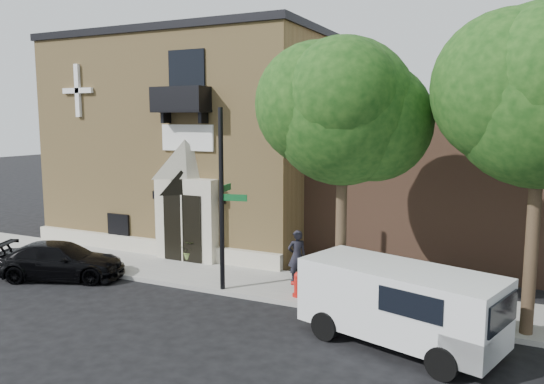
% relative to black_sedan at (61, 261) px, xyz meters
% --- Properties ---
extents(ground, '(120.00, 120.00, 0.00)m').
position_rel_black_sedan_xyz_m(ground, '(3.87, 0.85, -0.65)').
color(ground, black).
rests_on(ground, ground).
extents(sidewalk, '(42.00, 3.00, 0.15)m').
position_rel_black_sedan_xyz_m(sidewalk, '(4.87, 2.35, -0.57)').
color(sidewalk, gray).
rests_on(sidewalk, ground).
extents(church, '(12.20, 11.01, 9.30)m').
position_rel_black_sedan_xyz_m(church, '(0.89, 8.80, 3.99)').
color(church, tan).
rests_on(church, ground).
extents(street_tree_left, '(4.97, 4.38, 7.77)m').
position_rel_black_sedan_xyz_m(street_tree_left, '(9.90, 1.20, 5.22)').
color(street_tree_left, '#38281C').
rests_on(street_tree_left, sidewalk).
extents(street_tree_mid, '(5.21, 4.64, 8.25)m').
position_rel_black_sedan_xyz_m(street_tree_mid, '(14.90, 1.20, 5.55)').
color(street_tree_mid, '#38281C').
rests_on(street_tree_mid, sidewalk).
extents(black_sedan, '(4.80, 3.33, 1.29)m').
position_rel_black_sedan_xyz_m(black_sedan, '(0.00, 0.00, 0.00)').
color(black_sedan, black).
rests_on(black_sedan, ground).
extents(cargo_van, '(5.24, 3.27, 2.00)m').
position_rel_black_sedan_xyz_m(cargo_van, '(12.18, -0.60, 0.47)').
color(cargo_van, silver).
rests_on(cargo_van, ground).
extents(street_sign, '(1.01, 0.92, 5.82)m').
position_rel_black_sedan_xyz_m(street_sign, '(6.01, 1.07, 2.43)').
color(street_sign, black).
rests_on(street_sign, sidewalk).
extents(fire_hydrant, '(0.44, 0.35, 0.78)m').
position_rel_black_sedan_xyz_m(fire_hydrant, '(8.48, 1.42, -0.11)').
color(fire_hydrant, '#A6140F').
rests_on(fire_hydrant, sidewalk).
extents(dumpster, '(2.11, 1.56, 1.23)m').
position_rel_black_sedan_xyz_m(dumpster, '(12.42, 1.31, 0.13)').
color(dumpster, '#103B1F').
rests_on(dumpster, sidewalk).
extents(planter, '(0.78, 0.69, 0.81)m').
position_rel_black_sedan_xyz_m(planter, '(3.09, 3.48, -0.09)').
color(planter, '#5A7134').
rests_on(planter, sidewalk).
extents(pedestrian_near, '(0.77, 0.74, 1.77)m').
position_rel_black_sedan_xyz_m(pedestrian_near, '(7.86, 2.80, 0.39)').
color(pedestrian_near, black).
rests_on(pedestrian_near, sidewalk).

